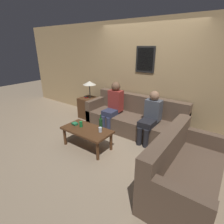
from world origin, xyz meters
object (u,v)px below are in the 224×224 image
couch_main (134,119)px  person_right (151,115)px  couch_side (183,172)px  teddy_bear (144,162)px  coffee_table (87,132)px  person_left (113,104)px  wine_bottle (101,123)px  drinking_glass (100,130)px

couch_main → person_right: (0.50, -0.20, 0.30)m
couch_side → teddy_bear: 0.69m
couch_main → couch_side: size_ratio=1.46×
coffee_table → person_left: bearing=95.5°
wine_bottle → couch_main: bearing=79.5°
wine_bottle → person_right: bearing=50.8°
couch_side → drinking_glass: couch_side is taller
couch_main → couch_side: bearing=-39.5°
couch_side → teddy_bear: couch_side is taller
teddy_bear → person_right: bearing=110.5°
couch_main → coffee_table: (-0.41, -1.25, 0.06)m
wine_bottle → drinking_glass: (0.09, -0.12, -0.07)m
couch_main → wine_bottle: size_ratio=7.91×
teddy_bear → coffee_table: bearing=-175.6°
drinking_glass → person_left: (-0.40, 1.00, 0.17)m
wine_bottle → person_left: bearing=109.7°
person_left → wine_bottle: bearing=-70.3°
person_left → teddy_bear: (1.37, -0.98, -0.52)m
wine_bottle → person_right: size_ratio=0.27×
coffee_table → drinking_glass: 0.33m
wine_bottle → drinking_glass: 0.17m
coffee_table → wine_bottle: size_ratio=3.42×
couch_main → teddy_bear: (0.86, -1.15, -0.18)m
couch_side → wine_bottle: bearing=83.5°
person_right → teddy_bear: person_right is taller
coffee_table → drinking_glass: bearing=13.7°
wine_bottle → teddy_bear: (1.06, -0.10, -0.41)m
couch_main → wine_bottle: (-0.20, -1.05, 0.24)m
coffee_table → drinking_glass: size_ratio=10.76×
coffee_table → teddy_bear: size_ratio=3.74×
couch_main → coffee_table: 1.32m
coffee_table → teddy_bear: coffee_table is taller
drinking_glass → couch_main: bearing=84.8°
drinking_glass → person_right: (0.61, 0.98, 0.13)m
coffee_table → person_right: (0.91, 1.05, 0.24)m
couch_side → drinking_glass: 1.64m
person_left → teddy_bear: bearing=-35.5°
couch_main → person_left: (-0.51, -0.17, 0.34)m
wine_bottle → couch_side: bearing=-6.5°
couch_side → person_left: person_left is taller
person_left → teddy_bear: 1.76m
drinking_glass → teddy_bear: (0.97, 0.03, -0.35)m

